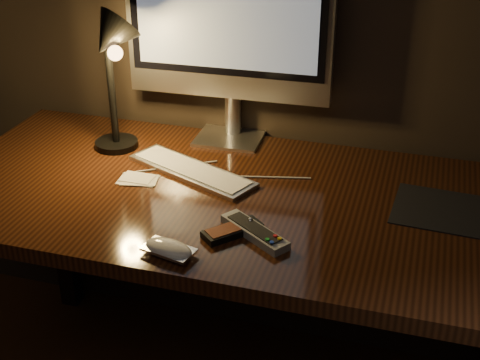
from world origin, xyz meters
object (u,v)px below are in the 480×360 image
(keyboard, at_px, (192,170))
(media_remote, at_px, (232,230))
(tv_remote, at_px, (255,232))
(mouse, at_px, (169,250))
(monitor, at_px, (228,17))
(desk_lamp, at_px, (111,57))
(desk, at_px, (245,223))

(keyboard, distance_m, media_remote, 0.33)
(media_remote, relative_size, tv_remote, 0.75)
(mouse, distance_m, tv_remote, 0.20)
(monitor, relative_size, desk_lamp, 1.47)
(media_remote, bearing_deg, desk, 51.43)
(keyboard, relative_size, tv_remote, 2.07)
(mouse, height_order, media_remote, media_remote)
(tv_remote, relative_size, desk_lamp, 0.44)
(monitor, xyz_separation_m, tv_remote, (0.22, -0.50, -0.36))
(keyboard, height_order, media_remote, media_remote)
(monitor, distance_m, media_remote, 0.64)
(desk, relative_size, media_remote, 11.43)
(mouse, bearing_deg, media_remote, 60.92)
(monitor, bearing_deg, tv_remote, -68.18)
(desk, xyz_separation_m, media_remote, (0.04, -0.26, 0.14))
(desk, distance_m, monitor, 0.57)
(monitor, relative_size, media_remote, 4.46)
(monitor, height_order, tv_remote, monitor)
(keyboard, bearing_deg, media_remote, -30.08)
(monitor, height_order, mouse, monitor)
(mouse, bearing_deg, tv_remote, 51.59)
(keyboard, bearing_deg, monitor, 105.66)
(desk, bearing_deg, media_remote, -80.44)
(desk, height_order, keyboard, keyboard)
(keyboard, height_order, mouse, mouse)
(media_remote, height_order, desk_lamp, desk_lamp)
(mouse, relative_size, media_remote, 0.83)
(keyboard, bearing_deg, mouse, -53.76)
(desk, xyz_separation_m, keyboard, (-0.16, 0.01, 0.14))
(desk, height_order, desk_lamp, desk_lamp)
(media_remote, height_order, tv_remote, media_remote)
(desk, distance_m, mouse, 0.41)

